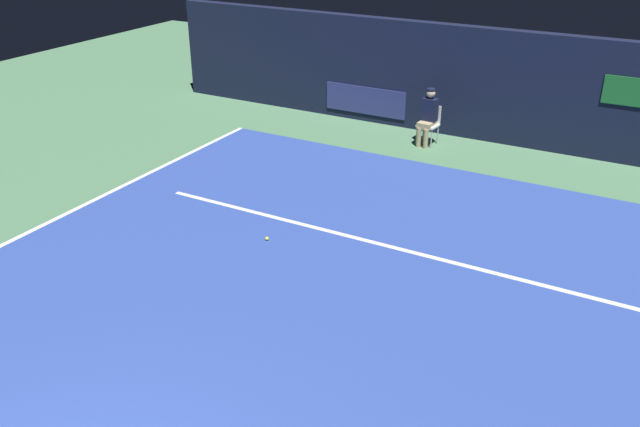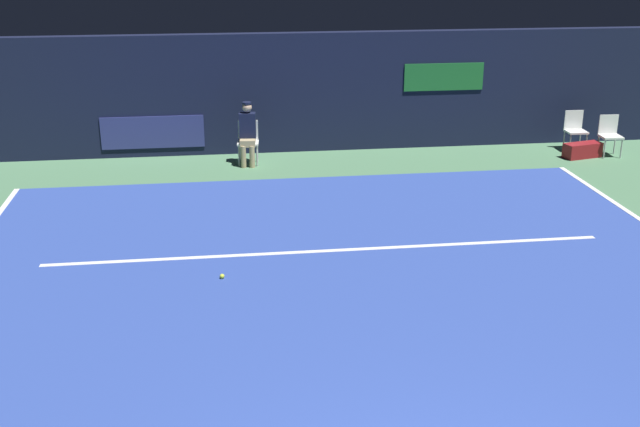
% 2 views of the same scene
% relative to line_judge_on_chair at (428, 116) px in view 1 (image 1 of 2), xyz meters
% --- Properties ---
extents(ground_plane, '(33.75, 33.75, 0.00)m').
position_rel_line_judge_on_chair_xyz_m(ground_plane, '(0.99, -7.10, -0.69)').
color(ground_plane, '#4C7A56').
extents(court_surface, '(10.99, 11.87, 0.01)m').
position_rel_line_judge_on_chair_xyz_m(court_surface, '(0.99, -7.10, -0.68)').
color(court_surface, '#2D479E').
rests_on(court_surface, ground).
extents(line_sideline_right, '(0.10, 11.87, 0.01)m').
position_rel_line_judge_on_chair_xyz_m(line_sideline_right, '(-4.46, -7.10, -0.67)').
color(line_sideline_right, white).
rests_on(line_sideline_right, court_surface).
extents(line_service, '(8.57, 0.10, 0.01)m').
position_rel_line_judge_on_chair_xyz_m(line_service, '(0.99, -5.03, -0.67)').
color(line_service, white).
rests_on(line_service, court_surface).
extents(back_wall, '(17.14, 0.33, 2.60)m').
position_rel_line_judge_on_chair_xyz_m(back_wall, '(0.99, 1.02, 0.61)').
color(back_wall, '#141933').
rests_on(back_wall, ground).
extents(line_judge_on_chair, '(0.47, 0.56, 1.32)m').
position_rel_line_judge_on_chair_xyz_m(line_judge_on_chair, '(0.00, 0.00, 0.00)').
color(line_judge_on_chair, white).
rests_on(line_judge_on_chair, ground).
extents(tennis_ball, '(0.07, 0.07, 0.07)m').
position_rel_line_judge_on_chair_xyz_m(tennis_ball, '(-0.66, -5.83, -0.64)').
color(tennis_ball, '#CCE033').
rests_on(tennis_ball, court_surface).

